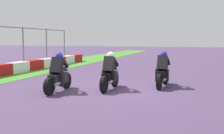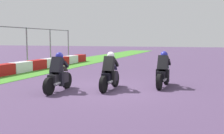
{
  "view_description": "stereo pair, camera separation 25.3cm",
  "coord_description": "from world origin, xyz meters",
  "views": [
    {
      "loc": [
        -9.88,
        -3.18,
        2.01
      ],
      "look_at": [
        -0.01,
        0.02,
        0.9
      ],
      "focal_mm": 41.82,
      "sensor_mm": 36.0,
      "label": 1
    },
    {
      "loc": [
        -9.8,
        -3.42,
        2.01
      ],
      "look_at": [
        -0.01,
        0.02,
        0.9
      ],
      "focal_mm": 41.82,
      "sensor_mm": 36.0,
      "label": 2
    }
  ],
  "objects": [
    {
      "name": "rider_lane_a",
      "position": [
        1.17,
        -1.85,
        0.62
      ],
      "size": [
        2.04,
        0.55,
        1.51
      ],
      "rotation": [
        0.0,
        0.0,
        -0.06
      ],
      "color": "black",
      "rests_on": "ground_plane"
    },
    {
      "name": "rider_lane_c",
      "position": [
        -1.12,
        1.82,
        0.62
      ],
      "size": [
        2.04,
        0.55,
        1.51
      ],
      "rotation": [
        0.0,
        0.0,
        0.04
      ],
      "color": "black",
      "rests_on": "ground_plane"
    },
    {
      "name": "ground_plane",
      "position": [
        0.0,
        0.0,
        0.0
      ],
      "size": [
        120.0,
        120.0,
        0.0
      ],
      "primitive_type": "plane",
      "color": "#4E395A"
    },
    {
      "name": "rider_lane_b",
      "position": [
        -0.09,
        0.09,
        0.62
      ],
      "size": [
        2.04,
        0.54,
        1.51
      ],
      "rotation": [
        0.0,
        0.0,
        0.0
      ],
      "color": "black",
      "rests_on": "ground_plane"
    }
  ]
}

